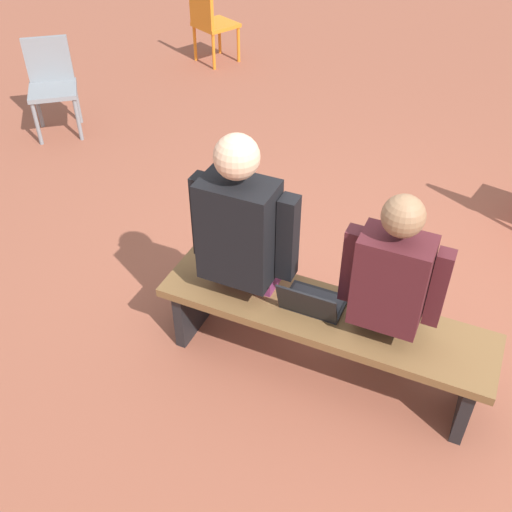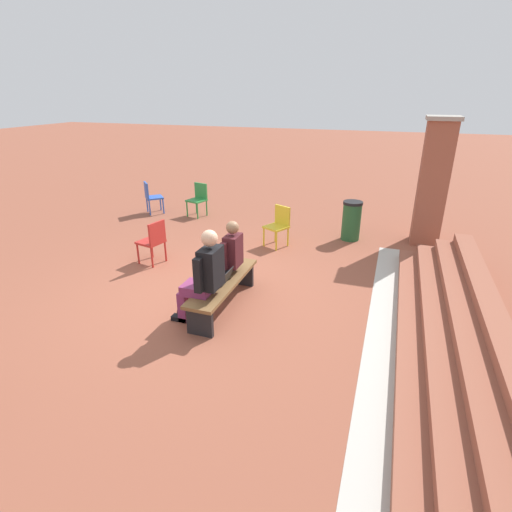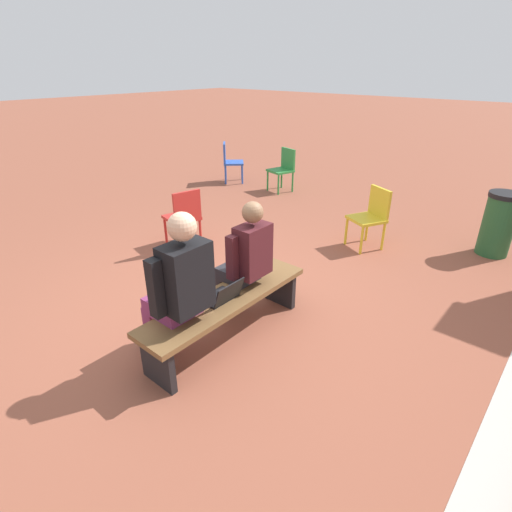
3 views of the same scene
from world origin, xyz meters
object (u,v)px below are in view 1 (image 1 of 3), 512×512
at_px(person_student, 393,287).
at_px(plastic_chair_by_pillar, 51,81).
at_px(person_adult, 248,238).
at_px(bench, 323,324).
at_px(plastic_chair_far_right, 210,21).
at_px(laptop, 312,302).

bearing_deg(person_student, plastic_chair_by_pillar, -25.69).
bearing_deg(person_adult, person_student, 179.50).
distance_m(bench, person_student, 0.47).
height_order(person_student, person_adult, person_adult).
distance_m(person_adult, plastic_chair_by_pillar, 3.25).
bearing_deg(person_adult, bench, 171.52).
relative_size(person_student, plastic_chair_far_right, 1.52).
xyz_separation_m(person_student, person_adult, (0.79, -0.01, 0.05)).
relative_size(person_student, person_adult, 0.92).
relative_size(person_adult, laptop, 4.36).
relative_size(person_student, plastic_chair_by_pillar, 1.52).
xyz_separation_m(laptop, plastic_chair_by_pillar, (3.17, -1.78, -0.02)).
relative_size(plastic_chair_far_right, plastic_chair_by_pillar, 1.00).
relative_size(bench, plastic_chair_far_right, 2.14).
bearing_deg(plastic_chair_by_pillar, bench, 151.28).
xyz_separation_m(person_adult, plastic_chair_far_right, (2.24, -3.79, -0.26)).
distance_m(person_adult, laptop, 0.48).
distance_m(bench, plastic_chair_by_pillar, 3.69).
xyz_separation_m(person_adult, laptop, (-0.41, 0.08, -0.24)).
bearing_deg(laptop, plastic_chair_far_right, -55.68).
bearing_deg(plastic_chair_by_pillar, laptop, 150.61).
height_order(bench, plastic_chair_far_right, plastic_chair_far_right).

